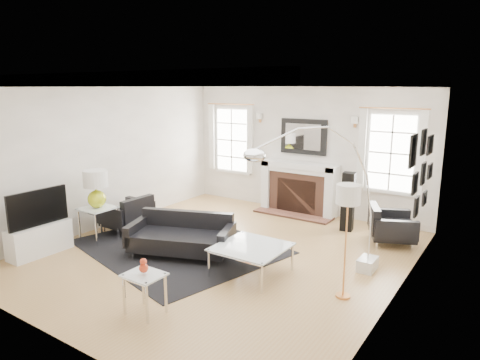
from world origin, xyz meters
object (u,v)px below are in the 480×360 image
Objects in this scene: coffee_table at (251,248)px; gourd_lamp at (96,186)px; sofa at (182,237)px; armchair_right at (389,226)px; arc_floor_lamp at (314,193)px; armchair_left at (128,215)px; fireplace at (298,189)px.

coffee_table is 3.10m from gourd_lamp.
gourd_lamp reaches higher than sofa.
armchair_right is at bearing 41.82° from sofa.
armchair_left is at bearing -177.14° from arc_floor_lamp.
fireplace is 2.31m from armchair_right.
gourd_lamp is (-3.03, -0.30, 0.59)m from coffee_table.
coffee_table is 1.43× the size of gourd_lamp.
arc_floor_lamp reaches higher than fireplace.
armchair_left is at bearing 84.83° from gourd_lamp.
armchair_left is at bearing 173.59° from coffee_table.
armchair_left reaches higher than sofa.
armchair_right is (2.15, -0.80, -0.24)m from fireplace.
gourd_lamp is at bearing -148.02° from armchair_right.
armchair_left is (-1.62, 0.31, 0.02)m from sofa.
sofa is 2.32m from arc_floor_lamp.
fireplace is at bearing 159.55° from armchair_right.
coffee_table is (1.35, -0.02, 0.10)m from sofa.
coffee_table is at bearing -75.59° from fireplace.
gourd_lamp is at bearing -95.17° from armchair_left.
arc_floor_lamp reaches higher than gourd_lamp.
arc_floor_lamp is at bearing 13.45° from sofa.
sofa is 1.77× the size of armchair_right.
gourd_lamp is (-4.35, -2.72, 0.68)m from armchair_right.
armchair_right is at bearing -20.45° from fireplace.
armchair_right is 0.46× the size of arc_floor_lamp.
coffee_table is (-1.32, -2.41, 0.09)m from armchair_right.
arc_floor_lamp reaches higher than armchair_right.
armchair_right reaches higher than sofa.
armchair_left is at bearing -154.14° from armchair_right.
sofa is 0.82× the size of arc_floor_lamp.
fireplace reaches higher than armchair_right.
armchair_left reaches higher than coffee_table.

